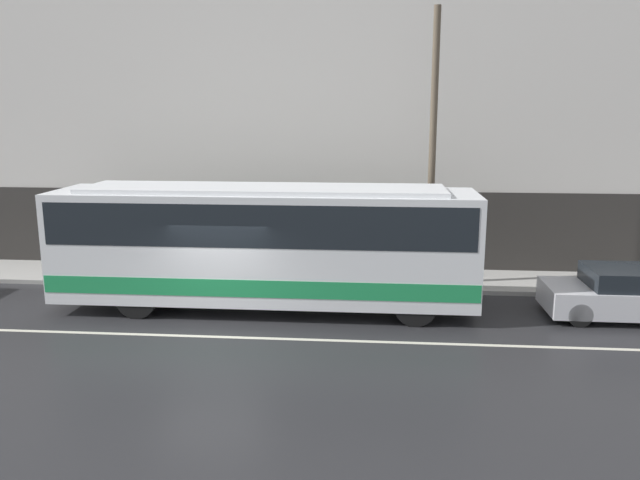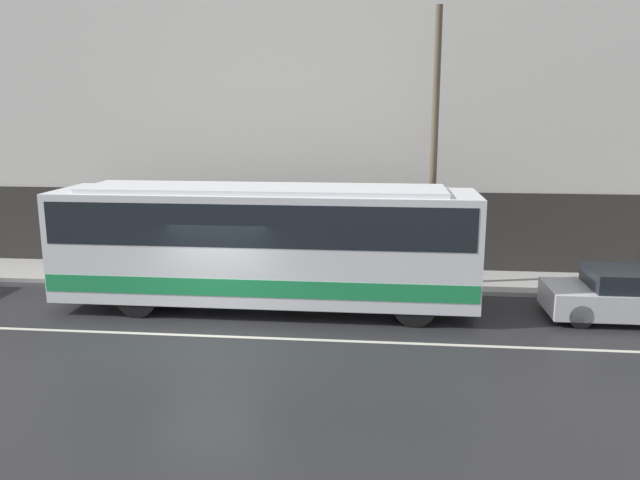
{
  "view_description": "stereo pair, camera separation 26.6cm",
  "coord_description": "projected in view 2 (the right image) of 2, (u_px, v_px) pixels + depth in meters",
  "views": [
    {
      "loc": [
        3.83,
        -13.8,
        5.33
      ],
      "look_at": [
        2.45,
        2.3,
        1.92
      ],
      "focal_mm": 35.0,
      "sensor_mm": 36.0,
      "label": 1
    },
    {
      "loc": [
        4.09,
        -13.78,
        5.33
      ],
      "look_at": [
        2.45,
        2.3,
        1.92
      ],
      "focal_mm": 35.0,
      "sensor_mm": 36.0,
      "label": 2
    }
  ],
  "objects": [
    {
      "name": "ground_plane",
      "position": [
        209.0,
        336.0,
        14.92
      ],
      "size": [
        60.0,
        60.0,
        0.0
      ],
      "primitive_type": "plane",
      "color": "#262628"
    },
    {
      "name": "sidewalk",
      "position": [
        254.0,
        276.0,
        20.03
      ],
      "size": [
        60.0,
        2.53,
        0.13
      ],
      "color": "#A09E99",
      "rests_on": "ground_plane"
    },
    {
      "name": "building_facade",
      "position": [
        259.0,
        113.0,
        20.34
      ],
      "size": [
        60.0,
        0.35,
        10.79
      ],
      "color": "silver",
      "rests_on": "ground_plane"
    },
    {
      "name": "lane_stripe",
      "position": [
        209.0,
        336.0,
        14.92
      ],
      "size": [
        54.0,
        0.14,
        0.01
      ],
      "color": "beige",
      "rests_on": "ground_plane"
    },
    {
      "name": "transit_bus",
      "position": [
        265.0,
        241.0,
        16.67
      ],
      "size": [
        11.17,
        2.51,
        3.33
      ],
      "color": "white",
      "rests_on": "ground_plane"
    },
    {
      "name": "utility_pole_near",
      "position": [
        434.0,
        150.0,
        18.11
      ],
      "size": [
        0.21,
        0.21,
        8.03
      ],
      "color": "brown",
      "rests_on": "sidewalk"
    },
    {
      "name": "sedan_white_front",
      "position": [
        633.0,
        296.0,
        15.98
      ],
      "size": [
        4.39,
        1.81,
        1.33
      ],
      "color": "silver",
      "rests_on": "ground_plane"
    }
  ]
}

